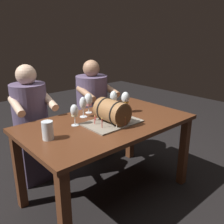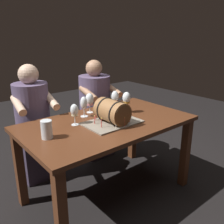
{
  "view_description": "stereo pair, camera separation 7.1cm",
  "coord_description": "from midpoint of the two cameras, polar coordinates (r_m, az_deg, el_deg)",
  "views": [
    {
      "loc": [
        -1.29,
        -1.51,
        1.47
      ],
      "look_at": [
        -0.0,
        -0.06,
        0.83
      ],
      "focal_mm": 39.16,
      "sensor_mm": 36.0,
      "label": 1
    },
    {
      "loc": [
        -1.24,
        -1.56,
        1.47
      ],
      "look_at": [
        -0.0,
        -0.06,
        0.83
      ],
      "focal_mm": 39.16,
      "sensor_mm": 36.0,
      "label": 2
    }
  ],
  "objects": [
    {
      "name": "ground_plane",
      "position": [
        2.47,
        -0.11,
        -18.3
      ],
      "size": [
        8.0,
        8.0,
        0.0
      ],
      "primitive_type": "plane",
      "color": "black"
    },
    {
      "name": "dining_table",
      "position": [
        2.16,
        -0.12,
        -4.76
      ],
      "size": [
        1.47,
        0.85,
        0.73
      ],
      "color": "#562D19",
      "rests_on": "ground"
    },
    {
      "name": "barrel_cake",
      "position": [
        2.04,
        1.0,
        -0.18
      ],
      "size": [
        0.47,
        0.31,
        0.21
      ],
      "color": "gray",
      "rests_on": "dining_table"
    },
    {
      "name": "wine_glass_empty",
      "position": [
        2.21,
        -5.68,
        1.97
      ],
      "size": [
        0.07,
        0.07,
        0.19
      ],
      "color": "white",
      "rests_on": "dining_table"
    },
    {
      "name": "wine_glass_white",
      "position": [
        2.01,
        -7.77,
        0.2
      ],
      "size": [
        0.07,
        0.07,
        0.18
      ],
      "color": "white",
      "rests_on": "dining_table"
    },
    {
      "name": "wine_glass_red",
      "position": [
        2.38,
        1.54,
        3.38
      ],
      "size": [
        0.07,
        0.07,
        0.2
      ],
      "color": "white",
      "rests_on": "dining_table"
    },
    {
      "name": "wine_glass_amber",
      "position": [
        2.32,
        4.29,
        3.1
      ],
      "size": [
        0.08,
        0.08,
        0.2
      ],
      "color": "white",
      "rests_on": "dining_table"
    },
    {
      "name": "wine_glass_rose",
      "position": [
        2.32,
        -4.39,
        2.74
      ],
      "size": [
        0.08,
        0.08,
        0.19
      ],
      "color": "white",
      "rests_on": "dining_table"
    },
    {
      "name": "beer_pint",
      "position": [
        1.82,
        -13.89,
        -4.22
      ],
      "size": [
        0.08,
        0.08,
        0.14
      ],
      "color": "white",
      "rests_on": "dining_table"
    },
    {
      "name": "person_seated_left",
      "position": [
        2.59,
        -16.98,
        -3.51
      ],
      "size": [
        0.4,
        0.49,
        1.19
      ],
      "color": "#372D40",
      "rests_on": "ground"
    },
    {
      "name": "person_seated_right",
      "position": [
        2.93,
        -3.27,
        -0.01
      ],
      "size": [
        0.42,
        0.5,
        1.17
      ],
      "color": "#372D40",
      "rests_on": "ground"
    }
  ]
}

